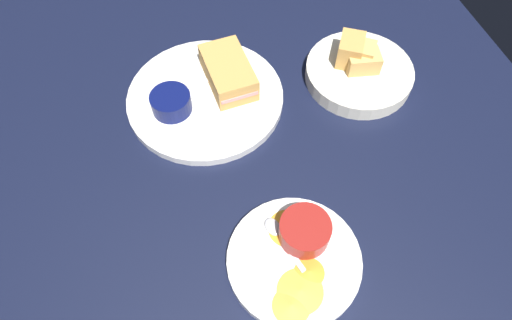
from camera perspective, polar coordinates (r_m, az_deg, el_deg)
ground_plane at (r=79.38cm, az=-0.56°, el=3.24°), size 110.00×110.00×3.00cm
plate_sandwich_main at (r=82.43cm, az=-6.69°, el=8.16°), size 29.18×29.18×1.60cm
sandwich_half_near at (r=81.98cm, az=-3.69°, el=11.49°), size 13.75×8.57×4.80cm
ramekin_dark_sauce at (r=79.22cm, az=-11.17°, el=7.53°), size 7.26×7.26×3.50cm
spoon_by_dark_ramekin at (r=82.41cm, az=-8.03°, el=9.16°), size 6.39×9.20×0.80cm
plate_chips_companion at (r=66.31cm, az=5.03°, el=-13.06°), size 20.11×20.11×1.60cm
ramekin_light_gravy at (r=65.15cm, az=6.46°, el=-9.23°), size 7.75×7.75×3.68cm
spoon_by_gravy_ramekin at (r=66.39cm, az=2.87°, el=-9.69°), size 9.88×4.18×0.80cm
plantain_chip_scatter at (r=64.64cm, az=5.26°, el=-14.44°), size 18.68×10.30×0.60cm
bread_basket_rear at (r=86.94cm, az=13.34°, el=11.57°), size 20.52×20.52×8.06cm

